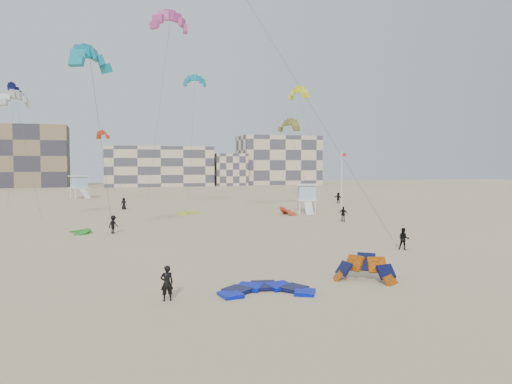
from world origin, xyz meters
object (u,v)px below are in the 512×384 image
object	(u,v)px
kitesurfer_main	(167,283)
kite_ground_orange	(364,281)
lifeguard_tower_near	(307,199)
kite_ground_blue	(267,293)

from	to	relation	value
kitesurfer_main	kite_ground_orange	bearing A→B (deg)	178.99
kite_ground_orange	lifeguard_tower_near	world-z (taller)	lifeguard_tower_near
kite_ground_blue	lifeguard_tower_near	size ratio (longest dim) A/B	0.80
kite_ground_orange	kitesurfer_main	bearing A→B (deg)	-137.25
kite_ground_blue	kite_ground_orange	size ratio (longest dim) A/B	1.32
kitesurfer_main	lifeguard_tower_near	distance (m)	45.11
kitesurfer_main	lifeguard_tower_near	world-z (taller)	lifeguard_tower_near
lifeguard_tower_near	kite_ground_blue	bearing A→B (deg)	-99.11
kitesurfer_main	kite_ground_blue	bearing A→B (deg)	174.80
kite_ground_blue	lifeguard_tower_near	distance (m)	42.70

